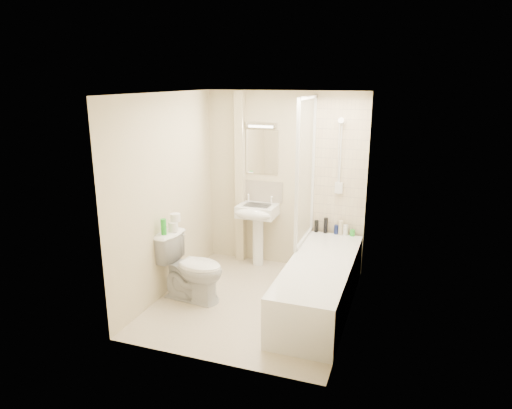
% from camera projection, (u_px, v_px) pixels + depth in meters
% --- Properties ---
extents(floor, '(2.50, 2.50, 0.00)m').
position_uv_depth(floor, '(254.00, 301.00, 5.39)').
color(floor, beige).
rests_on(floor, ground).
extents(wall_back, '(2.20, 0.02, 2.40)m').
position_uv_depth(wall_back, '(284.00, 181.00, 6.21)').
color(wall_back, beige).
rests_on(wall_back, ground).
extents(wall_left, '(0.02, 2.50, 2.40)m').
position_uv_depth(wall_left, '(167.00, 196.00, 5.42)').
color(wall_left, beige).
rests_on(wall_left, ground).
extents(wall_right, '(0.02, 2.50, 2.40)m').
position_uv_depth(wall_right, '(354.00, 213.00, 4.72)').
color(wall_right, beige).
rests_on(wall_right, ground).
extents(ceiling, '(2.20, 2.50, 0.02)m').
position_uv_depth(ceiling, '(254.00, 93.00, 4.75)').
color(ceiling, white).
rests_on(ceiling, wall_back).
extents(tile_back, '(0.70, 0.01, 1.75)m').
position_uv_depth(tile_back, '(340.00, 168.00, 5.90)').
color(tile_back, beige).
rests_on(tile_back, wall_back).
extents(tile_right, '(0.01, 2.10, 1.75)m').
position_uv_depth(tile_right, '(355.00, 189.00, 4.78)').
color(tile_right, beige).
rests_on(tile_right, wall_right).
extents(pipe_boxing, '(0.12, 0.12, 2.40)m').
position_uv_depth(pipe_boxing, '(240.00, 179.00, 6.35)').
color(pipe_boxing, beige).
rests_on(pipe_boxing, ground).
extents(splashback, '(0.60, 0.02, 0.30)m').
position_uv_depth(splashback, '(262.00, 191.00, 6.35)').
color(splashback, beige).
rests_on(splashback, wall_back).
extents(mirror, '(0.46, 0.01, 0.60)m').
position_uv_depth(mirror, '(262.00, 152.00, 6.20)').
color(mirror, white).
rests_on(mirror, wall_back).
extents(strip_light, '(0.42, 0.07, 0.07)m').
position_uv_depth(strip_light, '(261.00, 125.00, 6.08)').
color(strip_light, silver).
rests_on(strip_light, wall_back).
extents(bathtub, '(0.70, 2.10, 0.55)m').
position_uv_depth(bathtub, '(319.00, 284.00, 5.19)').
color(bathtub, white).
rests_on(bathtub, ground).
extents(shower_screen, '(0.04, 0.92, 1.80)m').
position_uv_depth(shower_screen, '(306.00, 171.00, 5.60)').
color(shower_screen, white).
rests_on(shower_screen, bathtub).
extents(shower_fixture, '(0.10, 0.16, 0.99)m').
position_uv_depth(shower_fixture, '(340.00, 160.00, 5.83)').
color(shower_fixture, silver).
rests_on(shower_fixture, wall_back).
extents(pedestal_sink, '(0.52, 0.48, 1.00)m').
position_uv_depth(pedestal_sink, '(256.00, 218.00, 6.23)').
color(pedestal_sink, white).
rests_on(pedestal_sink, ground).
extents(bottle_black_a, '(0.06, 0.06, 0.16)m').
position_uv_depth(bottle_black_a, '(316.00, 226.00, 6.13)').
color(bottle_black_a, black).
rests_on(bottle_black_a, bathtub).
extents(bottle_black_b, '(0.05, 0.05, 0.21)m').
position_uv_depth(bottle_black_b, '(326.00, 225.00, 6.08)').
color(bottle_black_b, black).
rests_on(bottle_black_b, bathtub).
extents(bottle_blue, '(0.06, 0.06, 0.12)m').
position_uv_depth(bottle_blue, '(336.00, 230.00, 6.05)').
color(bottle_blue, '#111C4E').
rests_on(bottle_blue, bathtub).
extents(bottle_cream, '(0.06, 0.06, 0.19)m').
position_uv_depth(bottle_cream, '(341.00, 228.00, 6.02)').
color(bottle_cream, beige).
rests_on(bottle_cream, bathtub).
extents(bottle_white_b, '(0.06, 0.06, 0.14)m').
position_uv_depth(bottle_white_b, '(346.00, 230.00, 6.01)').
color(bottle_white_b, white).
rests_on(bottle_white_b, bathtub).
extents(bottle_green, '(0.07, 0.07, 0.08)m').
position_uv_depth(bottle_green, '(352.00, 233.00, 5.98)').
color(bottle_green, green).
rests_on(bottle_green, bathtub).
extents(toilet, '(0.61, 0.88, 0.81)m').
position_uv_depth(toilet, '(192.00, 267.00, 5.37)').
color(toilet, white).
rests_on(toilet, ground).
extents(toilet_roll_lower, '(0.11, 0.11, 0.11)m').
position_uv_depth(toilet_roll_lower, '(173.00, 227.00, 5.37)').
color(toilet_roll_lower, white).
rests_on(toilet_roll_lower, toilet).
extents(toilet_roll_upper, '(0.12, 0.12, 0.09)m').
position_uv_depth(toilet_roll_upper, '(175.00, 217.00, 5.39)').
color(toilet_roll_upper, white).
rests_on(toilet_roll_upper, toilet_roll_lower).
extents(green_bottle, '(0.06, 0.06, 0.19)m').
position_uv_depth(green_bottle, '(164.00, 227.00, 5.24)').
color(green_bottle, green).
rests_on(green_bottle, toilet).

